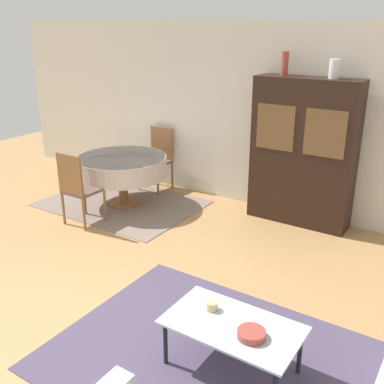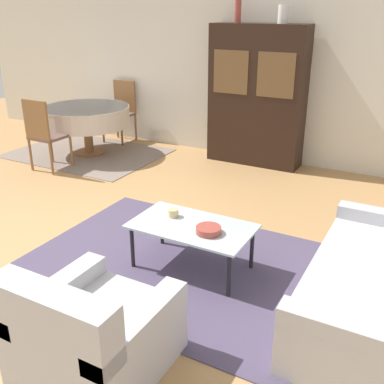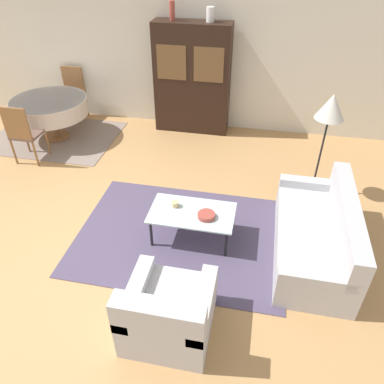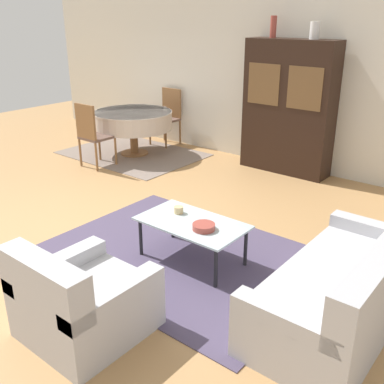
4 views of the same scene
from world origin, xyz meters
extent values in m
plane|color=tan|center=(0.00, 0.00, 0.00)|extent=(14.00, 14.00, 0.00)
cube|color=beige|center=(0.00, 3.63, 1.35)|extent=(10.00, 0.06, 2.70)
cube|color=#4C425B|center=(1.19, 0.26, 0.01)|extent=(2.73, 2.03, 0.01)
cube|color=gray|center=(-1.83, 2.48, 0.01)|extent=(2.35, 1.71, 0.01)
cube|color=#B2B2B7|center=(2.84, 0.28, 0.21)|extent=(0.86, 1.87, 0.41)
cube|color=#B2B2B7|center=(3.17, 0.28, 0.61)|extent=(0.20, 1.87, 0.40)
cube|color=#B2B2B7|center=(2.84, -0.57, 0.47)|extent=(0.86, 0.16, 0.12)
cube|color=#B2B2B7|center=(2.84, 1.14, 0.47)|extent=(0.86, 0.16, 0.12)
cube|color=#B2B2B7|center=(1.38, -1.10, 0.20)|extent=(0.84, 0.88, 0.41)
cube|color=#B2B2B7|center=(1.38, -1.43, 0.60)|extent=(0.84, 0.20, 0.38)
cube|color=#B2B2B7|center=(1.04, -1.10, 0.47)|extent=(0.16, 0.88, 0.12)
cube|color=#B2B2B7|center=(1.72, -1.10, 0.47)|extent=(0.16, 0.88, 0.12)
cylinder|color=black|center=(0.86, 0.01, 0.21)|extent=(0.04, 0.04, 0.40)
cylinder|color=black|center=(1.81, 0.01, 0.21)|extent=(0.04, 0.04, 0.40)
cylinder|color=black|center=(0.86, 0.50, 0.21)|extent=(0.04, 0.04, 0.40)
cylinder|color=black|center=(1.81, 0.50, 0.21)|extent=(0.04, 0.04, 0.40)
cube|color=silver|center=(1.33, 0.26, 0.42)|extent=(1.07, 0.62, 0.02)
cube|color=black|center=(0.70, 3.37, 1.00)|extent=(1.39, 0.42, 2.00)
cube|color=brown|center=(0.37, 3.16, 1.35)|extent=(0.53, 0.01, 0.60)
cube|color=brown|center=(1.04, 3.16, 1.35)|extent=(0.53, 0.01, 0.60)
cylinder|color=brown|center=(-1.79, 2.48, 0.03)|extent=(0.48, 0.48, 0.03)
cylinder|color=brown|center=(-1.79, 2.48, 0.24)|extent=(0.14, 0.14, 0.46)
cylinder|color=beige|center=(-1.79, 2.48, 0.62)|extent=(1.35, 1.35, 0.30)
cylinder|color=beige|center=(-1.79, 2.48, 0.75)|extent=(1.36, 1.36, 0.03)
cylinder|color=brown|center=(-1.99, 1.87, 0.24)|extent=(0.04, 0.04, 0.45)
cylinder|color=brown|center=(-1.58, 1.87, 0.24)|extent=(0.04, 0.04, 0.45)
cylinder|color=brown|center=(-1.99, 1.47, 0.24)|extent=(0.04, 0.04, 0.45)
cylinder|color=brown|center=(-1.58, 1.47, 0.24)|extent=(0.04, 0.04, 0.45)
cube|color=brown|center=(-1.79, 1.67, 0.48)|extent=(0.44, 0.44, 0.04)
cube|color=brown|center=(-1.79, 1.47, 0.77)|extent=(0.44, 0.04, 0.54)
cylinder|color=brown|center=(-1.58, 3.10, 0.24)|extent=(0.04, 0.04, 0.45)
cylinder|color=brown|center=(-1.99, 3.10, 0.24)|extent=(0.04, 0.04, 0.45)
cylinder|color=brown|center=(-1.58, 3.50, 0.24)|extent=(0.04, 0.04, 0.45)
cylinder|color=brown|center=(-1.99, 3.50, 0.24)|extent=(0.04, 0.04, 0.45)
cube|color=brown|center=(-1.79, 3.30, 0.48)|extent=(0.44, 0.44, 0.04)
cube|color=brown|center=(-1.79, 3.50, 0.77)|extent=(0.44, 0.04, 0.54)
cylinder|color=black|center=(2.94, 1.63, 0.01)|extent=(0.28, 0.28, 0.02)
cylinder|color=black|center=(2.94, 1.63, 0.64)|extent=(0.03, 0.03, 1.23)
cone|color=beige|center=(2.94, 1.63, 1.40)|extent=(0.39, 0.39, 0.34)
cylinder|color=tan|center=(1.10, 0.33, 0.47)|extent=(0.10, 0.10, 0.07)
cylinder|color=#9E4238|center=(1.53, 0.19, 0.46)|extent=(0.22, 0.22, 0.06)
cylinder|color=#9E4238|center=(0.36, 3.37, 2.16)|extent=(0.09, 0.09, 0.31)
cylinder|color=white|center=(1.01, 3.37, 2.12)|extent=(0.13, 0.13, 0.24)
camera|label=1|loc=(2.68, -2.37, 2.64)|focal=42.00mm
camera|label=2|loc=(3.03, -2.84, 2.21)|focal=42.00mm
camera|label=3|loc=(2.06, -3.31, 3.43)|focal=35.00mm
camera|label=4|loc=(3.85, -2.85, 2.35)|focal=42.00mm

